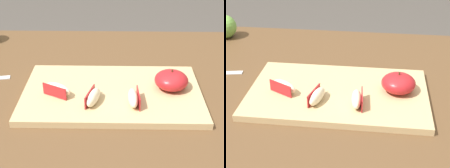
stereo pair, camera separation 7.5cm
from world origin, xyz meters
TOP-DOWN VIEW (x-y plane):
  - dining_table at (0.00, 0.00)m, footprint 1.44×0.90m
  - cutting_board at (0.04, -0.00)m, footprint 0.45×0.27m
  - apple_half_skin_up at (0.19, 0.02)m, footprint 0.08×0.08m
  - apple_wedge_near_knife at (-0.09, -0.02)m, footprint 0.07×0.06m
  - apple_wedge_middle at (0.00, -0.06)m, footprint 0.04×0.08m
  - apple_wedge_back at (0.09, -0.06)m, footprint 0.03×0.07m

SIDE VIEW (x-z plane):
  - dining_table at x=0.00m, z-range 0.27..1.00m
  - cutting_board at x=0.04m, z-range 0.73..0.74m
  - apple_wedge_near_knife at x=-0.09m, z-range 0.74..0.77m
  - apple_wedge_middle at x=0.00m, z-range 0.74..0.77m
  - apple_wedge_back at x=0.09m, z-range 0.74..0.77m
  - apple_half_skin_up at x=0.19m, z-range 0.74..0.79m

